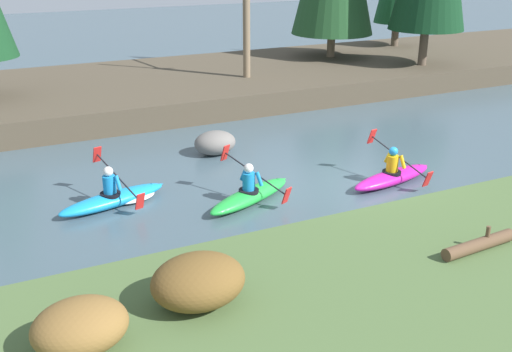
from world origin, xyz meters
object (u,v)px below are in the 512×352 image
at_px(kayaker_trailing, 117,197).
at_px(driftwood_log, 479,245).
at_px(kayaker_lead, 393,175).
at_px(kayaker_middle, 251,194).
at_px(boulder_midstream, 215,143).

distance_m(kayaker_trailing, driftwood_log, 8.07).
bearing_deg(kayaker_lead, kayaker_trailing, 154.24).
relative_size(kayaker_lead, kayaker_middle, 1.03).
distance_m(kayaker_middle, driftwood_log, 5.45).
distance_m(kayaker_lead, boulder_midstream, 5.25).
height_order(kayaker_middle, kayaker_trailing, same).
xyz_separation_m(kayaker_lead, kayaker_middle, (-3.82, 0.50, 0.00)).
height_order(boulder_midstream, driftwood_log, driftwood_log).
bearing_deg(kayaker_middle, boulder_midstream, 56.90).
distance_m(kayaker_middle, boulder_midstream, 3.64).
bearing_deg(kayaker_trailing, boulder_midstream, 18.58).
height_order(kayaker_trailing, boulder_midstream, kayaker_trailing).
height_order(kayaker_trailing, driftwood_log, kayaker_trailing).
relative_size(boulder_midstream, driftwood_log, 0.75).
bearing_deg(driftwood_log, kayaker_middle, 111.28).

